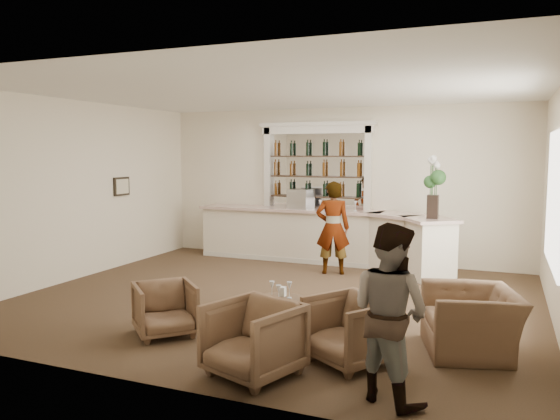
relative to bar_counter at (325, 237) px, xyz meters
The scene contains 19 objects.
ground 3.05m from the bar_counter, 86.88° to the right, with size 8.00×8.00×0.00m, color brown.
room_shell 2.91m from the bar_counter, 81.89° to the right, with size 8.04×7.02×3.32m.
bar_counter is the anchor object (origin of this frame).
back_bar_alcove 1.55m from the bar_counter, 129.15° to the left, with size 2.64×0.25×3.00m.
cocktail_table 4.77m from the bar_counter, 79.07° to the right, with size 0.69×0.69×0.50m, color brown.
sommelier 1.04m from the bar_counter, 63.18° to the right, with size 0.66×0.43×1.80m, color gray.
guest 6.42m from the bar_counter, 66.80° to the right, with size 0.82×0.64×1.70m, color gray.
armchair_left 5.19m from the bar_counter, 95.42° to the right, with size 0.73×0.75×0.68m, color brown.
armchair_center 6.00m from the bar_counter, 79.35° to the right, with size 0.85×0.87×0.79m, color brown.
armchair_right 5.53m from the bar_counter, 69.31° to the right, with size 0.81×0.83×0.76m, color brown.
armchair_far 5.35m from the bar_counter, 53.49° to the right, with size 1.15×1.00×0.75m, color brown.
espresso_machine 0.96m from the bar_counter, behind, with size 0.47×0.40×0.42m, color #ACACB0.
flower_vase 2.66m from the bar_counter, 16.18° to the right, with size 0.30×0.30×1.14m.
wine_glass_bar_left 0.68m from the bar_counter, behind, with size 0.07×0.07×0.21m, color white, non-canonical shape.
wine_glass_bar_right 0.93m from the bar_counter, ahead, with size 0.07×0.07×0.21m, color white, non-canonical shape.
wine_glass_tbl_a 4.71m from the bar_counter, 80.43° to the right, with size 0.07×0.07×0.21m, color white, non-canonical shape.
wine_glass_tbl_b 4.70m from the bar_counter, 77.68° to the right, with size 0.07×0.07×0.21m, color white, non-canonical shape.
wine_glass_tbl_c 4.90m from the bar_counter, 78.89° to the right, with size 0.07×0.07×0.21m, color white, non-canonical shape.
napkin_holder 4.62m from the bar_counter, 78.98° to the right, with size 0.08×0.08×0.12m, color white.
Camera 1 is at (3.31, -7.90, 2.34)m, focal length 35.00 mm.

